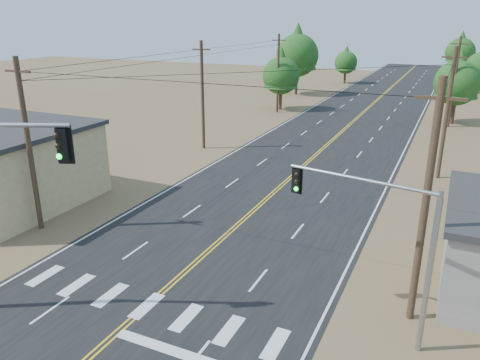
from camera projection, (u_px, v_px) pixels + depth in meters
The scene contains 13 objects.
road at pixel (302, 167), 39.24m from camera, with size 15.00×200.00×0.02m, color black.
utility_pole_left_near at pixel (29, 145), 26.32m from camera, with size 1.80×0.30×10.00m.
utility_pole_left_mid at pixel (203, 95), 43.45m from camera, with size 1.80×0.30×10.00m.
utility_pole_left_far at pixel (278, 73), 60.59m from camera, with size 1.80×0.30×10.00m.
utility_pole_right_near at pixel (425, 205), 17.97m from camera, with size 1.80×0.30×10.00m.
utility_pole_right_mid at pixel (447, 113), 35.10m from camera, with size 1.80×0.30×10.00m.
utility_pole_right_far at pixel (454, 82), 52.24m from camera, with size 1.80×0.30×10.00m.
signal_mast_right at pixel (385, 233), 17.22m from camera, with size 5.75×1.27×6.46m.
tree_left_near at pixel (281, 72), 62.45m from camera, with size 4.97×4.97×8.29m.
tree_left_mid at pixel (297, 51), 74.48m from camera, with size 6.76×6.76×11.27m.
tree_left_far at pixel (346, 60), 88.27m from camera, with size 4.22×4.22×7.04m.
tree_right_near at pixel (458, 78), 53.86m from camera, with size 5.19×5.19×8.66m.
tree_right_far at pixel (461, 49), 93.93m from camera, with size 5.74×5.74×9.56m.
Camera 1 is at (11.04, -6.12, 11.92)m, focal length 35.00 mm.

